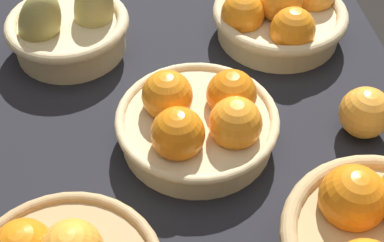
{
  "coord_description": "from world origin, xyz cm",
  "views": [
    {
      "loc": [
        52.29,
        -6.08,
        61.86
      ],
      "look_at": [
        0.94,
        0.35,
        7.0
      ],
      "focal_mm": 50.21,
      "sensor_mm": 36.0,
      "label": 1
    }
  ],
  "objects_px": {
    "basket_near_left_pears": "(68,28)",
    "loose_orange_front_gap": "(365,113)",
    "basket_center": "(199,121)",
    "basket_far_left": "(280,16)"
  },
  "relations": [
    {
      "from": "basket_near_left_pears",
      "to": "loose_orange_front_gap",
      "type": "height_order",
      "value": "basket_near_left_pears"
    },
    {
      "from": "basket_far_left",
      "to": "basket_center",
      "type": "height_order",
      "value": "basket_far_left"
    },
    {
      "from": "basket_far_left",
      "to": "basket_near_left_pears",
      "type": "bearing_deg",
      "value": -91.51
    },
    {
      "from": "basket_far_left",
      "to": "basket_center",
      "type": "bearing_deg",
      "value": -37.2
    },
    {
      "from": "basket_near_left_pears",
      "to": "loose_orange_front_gap",
      "type": "xyz_separation_m",
      "value": [
        0.25,
        0.43,
        -0.01
      ]
    },
    {
      "from": "basket_near_left_pears",
      "to": "basket_far_left",
      "type": "bearing_deg",
      "value": 88.49
    },
    {
      "from": "basket_center",
      "to": "loose_orange_front_gap",
      "type": "relative_size",
      "value": 3.08
    },
    {
      "from": "basket_far_left",
      "to": "basket_center",
      "type": "xyz_separation_m",
      "value": [
        0.22,
        -0.17,
        -0.0
      ]
    },
    {
      "from": "loose_orange_front_gap",
      "to": "basket_center",
      "type": "bearing_deg",
      "value": -92.63
    },
    {
      "from": "basket_far_left",
      "to": "basket_near_left_pears",
      "type": "height_order",
      "value": "basket_near_left_pears"
    }
  ]
}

